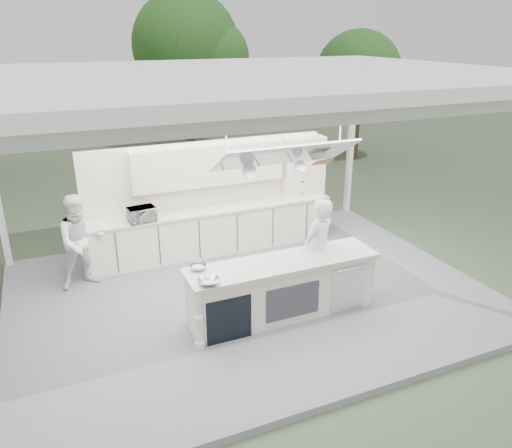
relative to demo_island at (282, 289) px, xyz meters
name	(u,v)px	position (x,y,z in m)	size (l,w,h in m)	color
ground	(249,297)	(-0.18, 0.91, -0.60)	(90.00, 90.00, 0.00)	#3D4932
stage_deck	(249,294)	(-0.18, 0.91, -0.54)	(8.00, 6.00, 0.12)	slate
tent	(249,81)	(-0.18, 0.90, 3.11)	(8.20, 6.20, 3.86)	white
demo_island	(282,289)	(0.00, 0.00, 0.00)	(3.10, 0.79, 0.95)	white
back_counter	(213,229)	(-0.18, 2.81, 0.00)	(5.08, 0.72, 0.95)	white
back_wall_unit	(229,178)	(0.27, 3.03, 0.98)	(5.05, 0.48, 2.25)	white
tree_cluster	(126,68)	(-0.34, 10.68, 2.69)	(19.55, 9.40, 5.85)	#463523
head_chef	(318,251)	(0.76, 0.21, 0.43)	(0.66, 0.43, 1.81)	white
sous_chef	(81,241)	(-2.78, 2.33, 0.37)	(0.83, 0.64, 1.70)	silver
toaster_oven	(142,214)	(-1.64, 2.61, 0.61)	(0.50, 0.34, 0.28)	silver
bowl_large	(209,282)	(-1.28, -0.24, 0.51)	(0.31, 0.31, 0.08)	#B5B8BD
bowl_small	(198,267)	(-1.28, 0.26, 0.51)	(0.25, 0.25, 0.08)	#ADB0B4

